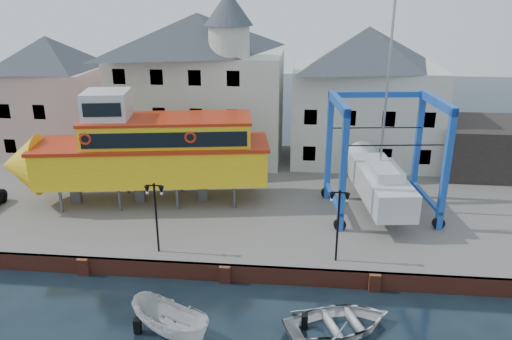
{
  "coord_description": "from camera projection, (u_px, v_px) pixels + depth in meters",
  "views": [
    {
      "loc": [
        4.0,
        -23.22,
        15.19
      ],
      "look_at": [
        1.0,
        7.0,
        4.0
      ],
      "focal_mm": 35.0,
      "sensor_mm": 36.0,
      "label": 1
    }
  ],
  "objects": [
    {
      "name": "building_white_main",
      "position": [
        201.0,
        85.0,
        42.39
      ],
      "size": [
        14.0,
        8.3,
        14.0
      ],
      "color": "beige",
      "rests_on": "hardstanding"
    },
    {
      "name": "building_white_right",
      "position": [
        365.0,
        95.0,
        41.93
      ],
      "size": [
        12.0,
        8.0,
        11.2
      ],
      "color": "beige",
      "rests_on": "hardstanding"
    },
    {
      "name": "travel_lift",
      "position": [
        378.0,
        173.0,
        33.36
      ],
      "size": [
        7.57,
        10.07,
        14.86
      ],
      "rotation": [
        0.0,
        0.0,
        0.13
      ],
      "color": "#0D44A1",
      "rests_on": "hardstanding"
    },
    {
      "name": "motorboat_b",
      "position": [
        338.0,
        330.0,
        23.46
      ],
      "size": [
        6.13,
        5.28,
        1.07
      ],
      "primitive_type": "imported",
      "rotation": [
        0.0,
        0.0,
        1.94
      ],
      "color": "silver",
      "rests_on": "ground"
    },
    {
      "name": "motorboat_a",
      "position": [
        172.0,
        335.0,
        23.14
      ],
      "size": [
        4.8,
        3.75,
        1.76
      ],
      "primitive_type": "imported",
      "rotation": [
        0.0,
        0.0,
        1.05
      ],
      "color": "silver",
      "rests_on": "ground"
    },
    {
      "name": "lamp_post_right",
      "position": [
        339.0,
        208.0,
        26.43
      ],
      "size": [
        1.12,
        0.32,
        4.2
      ],
      "color": "black",
      "rests_on": "hardstanding"
    },
    {
      "name": "hardstanding",
      "position": [
        248.0,
        195.0,
        37.41
      ],
      "size": [
        44.0,
        22.0,
        1.0
      ],
      "primitive_type": "cube",
      "color": "#62605C",
      "rests_on": "ground"
    },
    {
      "name": "ground",
      "position": [
        225.0,
        282.0,
        27.31
      ],
      "size": [
        140.0,
        140.0,
        0.0
      ],
      "primitive_type": "plane",
      "color": "black",
      "rests_on": "ground"
    },
    {
      "name": "shed_dark",
      "position": [
        489.0,
        147.0,
        40.38
      ],
      "size": [
        8.0,
        7.0,
        4.0
      ],
      "primitive_type": "cube",
      "color": "black",
      "rests_on": "hardstanding"
    },
    {
      "name": "building_pink",
      "position": [
        53.0,
        96.0,
        43.65
      ],
      "size": [
        8.0,
        7.0,
        10.3
      ],
      "color": "tan",
      "rests_on": "hardstanding"
    },
    {
      "name": "lamp_post_left",
      "position": [
        155.0,
        200.0,
        27.36
      ],
      "size": [
        1.12,
        0.32,
        4.2
      ],
      "color": "black",
      "rests_on": "hardstanding"
    },
    {
      "name": "tour_boat",
      "position": [
        137.0,
        151.0,
        33.86
      ],
      "size": [
        18.4,
        7.0,
        7.82
      ],
      "rotation": [
        0.0,
        0.0,
        0.16
      ],
      "color": "#59595E",
      "rests_on": "hardstanding"
    },
    {
      "name": "quay_wall",
      "position": [
        225.0,
        273.0,
        27.23
      ],
      "size": [
        44.0,
        0.47,
        1.0
      ],
      "color": "brown",
      "rests_on": "ground"
    }
  ]
}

